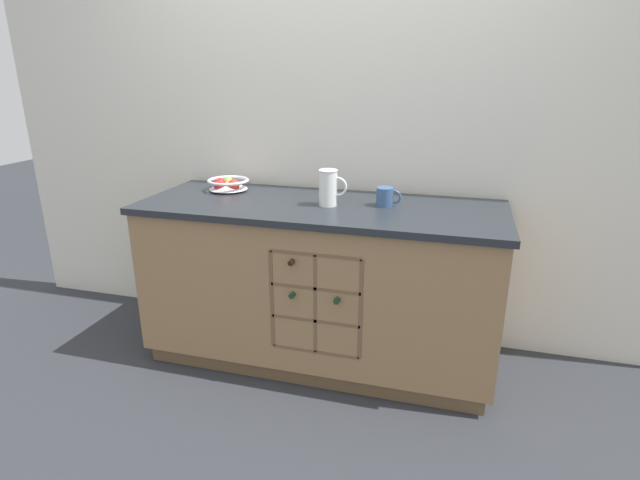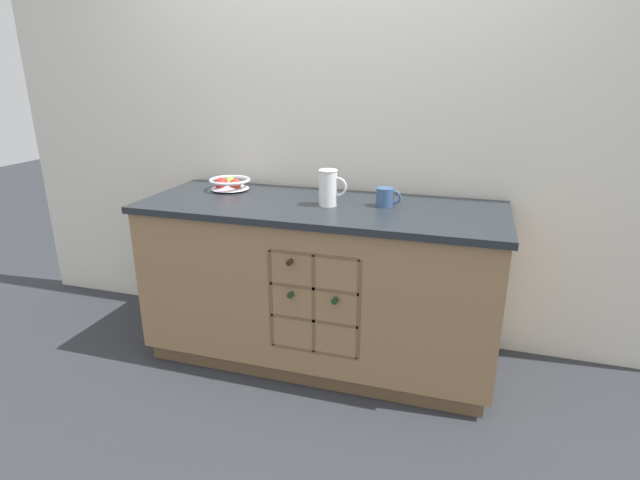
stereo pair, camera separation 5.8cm
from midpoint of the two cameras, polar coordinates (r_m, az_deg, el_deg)
The scene contains 6 objects.
ground_plane at distance 2.97m, azimuth 0.58°, elevation -12.98°, with size 14.00×14.00×0.00m, color #2D3035.
back_wall at distance 2.93m, azimuth 3.00°, elevation 13.13°, with size 4.40×0.06×2.55m, color silver.
kitchen_island at distance 2.75m, azimuth 0.61°, elevation -4.87°, with size 1.90×0.73×0.90m.
fruit_bowl at distance 2.95m, azimuth -9.74°, elevation 6.43°, with size 0.24×0.24×0.08m.
white_pitcher at distance 2.56m, azimuth 1.65°, elevation 6.08°, with size 0.15×0.10×0.19m.
ceramic_mug at distance 2.58m, azimuth 8.15°, elevation 4.87°, with size 0.13×0.09×0.10m.
Camera 2 is at (0.74, -2.41, 1.56)m, focal length 28.00 mm.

